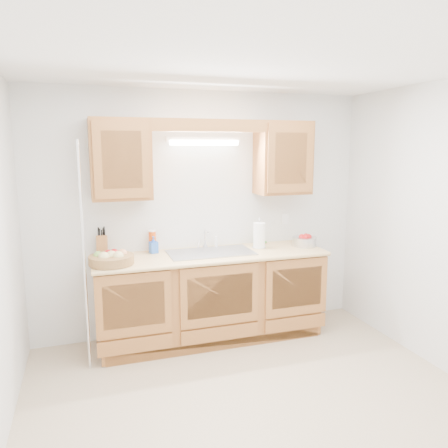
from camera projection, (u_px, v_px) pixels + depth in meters
name	position (u px, v px, depth m)	size (l,w,h in m)	color
room	(257.00, 244.00, 3.15)	(3.52, 3.50, 2.50)	tan
base_cabinets	(211.00, 297.00, 4.42)	(2.20, 0.60, 0.86)	#9E5E2E
countertop	(211.00, 255.00, 4.33)	(2.30, 0.63, 0.04)	tan
upper_cabinet_left	(120.00, 159.00, 4.05)	(0.55, 0.33, 0.75)	#9E5E2E
upper_cabinet_right	(283.00, 158.00, 4.56)	(0.55, 0.33, 0.75)	#9E5E2E
valance	(210.00, 125.00, 4.11)	(2.20, 0.05, 0.12)	#9E5E2E
fluorescent_fixture	(204.00, 141.00, 4.35)	(0.76, 0.08, 0.08)	white
sink	(211.00, 260.00, 4.36)	(0.84, 0.46, 0.36)	#9E9EA3
wire_shelf_pole	(84.00, 259.00, 3.71)	(0.03, 0.03, 2.00)	silver
outlet_plate	(285.00, 219.00, 4.86)	(0.08, 0.01, 0.12)	white
fruit_basket	(111.00, 258.00, 3.91)	(0.47, 0.47, 0.12)	#9A6C3E
knife_block	(102.00, 245.00, 4.19)	(0.12, 0.17, 0.29)	#9E5E2E
orange_canister	(152.00, 241.00, 4.38)	(0.09, 0.09, 0.22)	#D8450C
soap_bottle	(154.00, 245.00, 4.32)	(0.08, 0.08, 0.17)	blue
sponge	(260.00, 243.00, 4.75)	(0.14, 0.12, 0.02)	#CC333F
paper_towel	(259.00, 236.00, 4.53)	(0.15, 0.15, 0.32)	silver
apple_bowl	(304.00, 241.00, 4.63)	(0.29, 0.29, 0.13)	silver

